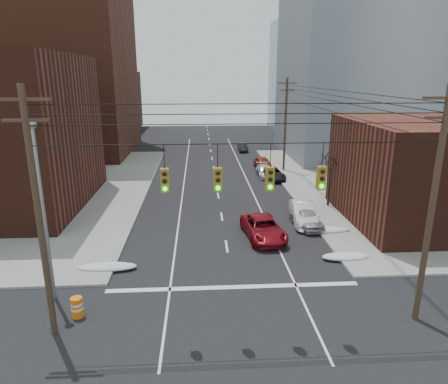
{
  "coord_description": "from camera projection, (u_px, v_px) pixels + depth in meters",
  "views": [
    {
      "loc": [
        -1.75,
        -13.14,
        11.3
      ],
      "look_at": [
        0.01,
        15.05,
        3.0
      ],
      "focal_mm": 32.0,
      "sensor_mm": 36.0,
      "label": 1
    }
  ],
  "objects": [
    {
      "name": "parked_car_d",
      "position": [
        265.0,
        171.0,
        46.18
      ],
      "size": [
        1.8,
        4.42,
        1.28
      ],
      "primitive_type": "imported",
      "rotation": [
        0.0,
        0.0,
        0.0
      ],
      "color": "silver",
      "rests_on": "ground"
    },
    {
      "name": "red_pickup",
      "position": [
        263.0,
        228.0,
        28.61
      ],
      "size": [
        3.06,
        5.6,
        1.49
      ],
      "primitive_type": "imported",
      "rotation": [
        0.0,
        0.0,
        0.11
      ],
      "color": "maroon",
      "rests_on": "ground"
    },
    {
      "name": "parked_car_c",
      "position": [
        272.0,
        174.0,
        44.77
      ],
      "size": [
        2.63,
        4.92,
        1.31
      ],
      "primitive_type": "imported",
      "rotation": [
        0.0,
        0.0,
        0.1
      ],
      "color": "black",
      "rests_on": "ground"
    },
    {
      "name": "lot_car_c",
      "position": [
        25.0,
        200.0,
        34.96
      ],
      "size": [
        4.46,
        2.37,
        1.23
      ],
      "primitive_type": "imported",
      "rotation": [
        0.0,
        0.0,
        1.41
      ],
      "color": "black",
      "rests_on": "sidewalk_nw"
    },
    {
      "name": "lot_car_b",
      "position": [
        68.0,
        187.0,
        38.77
      ],
      "size": [
        5.38,
        3.75,
        1.36
      ],
      "primitive_type": "imported",
      "rotation": [
        0.0,
        0.0,
        1.24
      ],
      "color": "#B9B8BD",
      "rests_on": "sidewalk_nw"
    },
    {
      "name": "parked_car_f",
      "position": [
        243.0,
        147.0,
        61.33
      ],
      "size": [
        1.37,
        3.76,
        1.23
      ],
      "primitive_type": "imported",
      "rotation": [
        0.0,
        0.0,
        0.02
      ],
      "color": "black",
      "rests_on": "ground"
    },
    {
      "name": "building_brick_tall",
      "position": [
        40.0,
        48.0,
        56.18
      ],
      "size": [
        24.0,
        20.0,
        30.0
      ],
      "primitive_type": "cube",
      "color": "brown",
      "rests_on": "ground"
    },
    {
      "name": "parked_car_b",
      "position": [
        303.0,
        213.0,
        31.68
      ],
      "size": [
        2.15,
        4.95,
        1.58
      ],
      "primitive_type": "imported",
      "rotation": [
        0.0,
        0.0,
        -0.1
      ],
      "color": "white",
      "rests_on": "ground"
    },
    {
      "name": "utility_pole_left",
      "position": [
        38.0,
        213.0,
        16.61
      ],
      "size": [
        2.2,
        0.28,
        11.0
      ],
      "color": "#473323",
      "rests_on": "ground"
    },
    {
      "name": "ground",
      "position": [
        247.0,
        370.0,
        15.88
      ],
      "size": [
        160.0,
        160.0,
        0.0
      ],
      "primitive_type": "plane",
      "color": "black",
      "rests_on": "ground"
    },
    {
      "name": "snow_nw",
      "position": [
        107.0,
        267.0,
        23.99
      ],
      "size": [
        3.5,
        1.08,
        0.42
      ],
      "primitive_type": "ellipsoid",
      "color": "silver",
      "rests_on": "ground"
    },
    {
      "name": "bare_tree",
      "position": [
        329.0,
        182.0,
        34.94
      ],
      "size": [
        2.09,
        2.2,
        4.93
      ],
      "color": "black",
      "rests_on": "ground"
    },
    {
      "name": "parked_car_e",
      "position": [
        263.0,
        163.0,
        49.79
      ],
      "size": [
        2.08,
        4.46,
        1.48
      ],
      "primitive_type": "imported",
      "rotation": [
        0.0,
        0.0,
        0.08
      ],
      "color": "maroon",
      "rests_on": "ground"
    },
    {
      "name": "snow_east_far",
      "position": [
        324.0,
        230.0,
        29.66
      ],
      "size": [
        4.0,
        1.08,
        0.42
      ],
      "primitive_type": "ellipsoid",
      "color": "silver",
      "rests_on": "ground"
    },
    {
      "name": "building_office",
      "position": [
        368.0,
        66.0,
        55.8
      ],
      "size": [
        22.0,
        20.0,
        25.0
      ],
      "primitive_type": "cube",
      "color": "gray",
      "rests_on": "ground"
    },
    {
      "name": "building_brick_far",
      "position": [
        83.0,
        101.0,
        83.49
      ],
      "size": [
        22.0,
        18.0,
        12.0
      ],
      "primitive_type": "cube",
      "color": "#451E14",
      "rests_on": "ground"
    },
    {
      "name": "building_glass",
      "position": [
        325.0,
        76.0,
        81.23
      ],
      "size": [
        20.0,
        18.0,
        22.0
      ],
      "primitive_type": "cube",
      "color": "gray",
      "rests_on": "ground"
    },
    {
      "name": "utility_pole_right",
      "position": [
        432.0,
        205.0,
        17.62
      ],
      "size": [
        2.2,
        0.28,
        11.0
      ],
      "color": "#473323",
      "rests_on": "ground"
    },
    {
      "name": "parked_car_a",
      "position": [
        306.0,
        218.0,
        30.75
      ],
      "size": [
        2.17,
        4.35,
        1.42
      ],
      "primitive_type": "imported",
      "rotation": [
        0.0,
        0.0,
        0.12
      ],
      "color": "#B2B2B7",
      "rests_on": "ground"
    },
    {
      "name": "construction_barrel",
      "position": [
        77.0,
        307.0,
        19.28
      ],
      "size": [
        0.74,
        0.74,
        1.02
      ],
      "rotation": [
        0.0,
        0.0,
        -0.33
      ],
      "color": "orange",
      "rests_on": "ground"
    },
    {
      "name": "lot_car_d",
      "position": [
        46.0,
        175.0,
        43.33
      ],
      "size": [
        4.78,
        3.28,
        1.51
      ],
      "primitive_type": "imported",
      "rotation": [
        0.0,
        0.0,
        1.2
      ],
      "color": "#A1A1A5",
      "rests_on": "sidewalk_nw"
    },
    {
      "name": "street_light",
      "position": [
        42.0,
        198.0,
        19.49
      ],
      "size": [
        0.44,
        0.44,
        9.32
      ],
      "color": "gray",
      "rests_on": "ground"
    },
    {
      "name": "utility_pole_far",
      "position": [
        285.0,
        123.0,
        47.31
      ],
      "size": [
        2.2,
        0.28,
        11.0
      ],
      "color": "#473323",
      "rests_on": "ground"
    },
    {
      "name": "lot_car_a",
      "position": [
        56.0,
        186.0,
        39.25
      ],
      "size": [
        4.09,
        1.99,
        1.29
      ],
      "primitive_type": "imported",
      "rotation": [
        0.0,
        0.0,
        1.73
      ],
      "color": "silver",
      "rests_on": "sidewalk_nw"
    },
    {
      "name": "snow_ne",
      "position": [
        345.0,
        257.0,
        25.35
      ],
      "size": [
        3.0,
        1.08,
        0.42
      ],
      "primitive_type": "ellipsoid",
      "color": "silver",
      "rests_on": "ground"
    },
    {
      "name": "traffic_signals",
      "position": [
        244.0,
        178.0,
        16.7
      ],
      "size": [
        17.0,
        0.42,
        2.02
      ],
      "color": "black",
      "rests_on": "ground"
    }
  ]
}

